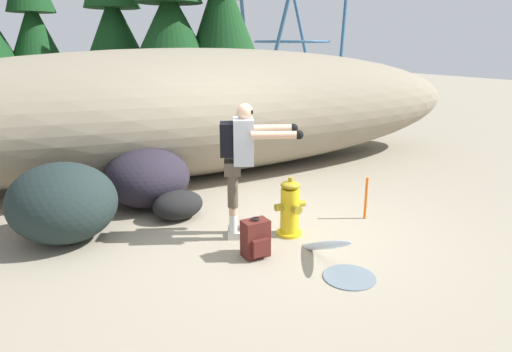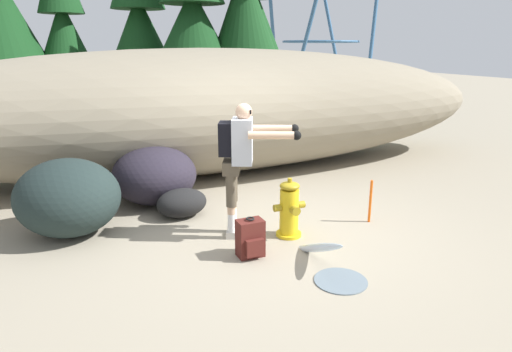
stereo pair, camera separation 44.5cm
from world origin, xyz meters
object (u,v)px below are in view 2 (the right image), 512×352
(utility_worker, at_px, (240,154))
(fire_hydrant, at_px, (289,210))
(boulder_large, at_px, (154,175))
(spare_backpack, at_px, (250,239))
(survey_stake, at_px, (370,201))
(boulder_mid, at_px, (68,197))
(boulder_small, at_px, (182,203))

(utility_worker, bearing_deg, fire_hydrant, -0.35)
(utility_worker, height_order, boulder_large, utility_worker)
(spare_backpack, height_order, survey_stake, survey_stake)
(spare_backpack, distance_m, boulder_large, 2.38)
(boulder_mid, bearing_deg, survey_stake, -15.86)
(spare_backpack, height_order, boulder_small, spare_backpack)
(boulder_small, bearing_deg, utility_worker, -58.69)
(spare_backpack, xyz_separation_m, boulder_mid, (-1.92, 1.46, 0.28))
(utility_worker, bearing_deg, boulder_mid, 179.98)
(survey_stake, bearing_deg, fire_hydrant, -179.29)
(utility_worker, xyz_separation_m, spare_backpack, (-0.10, -0.60, -0.86))
(fire_hydrant, xyz_separation_m, survey_stake, (1.23, 0.02, -0.05))
(utility_worker, xyz_separation_m, boulder_small, (-0.56, 0.93, -0.87))
(spare_backpack, height_order, boulder_large, boulder_large)
(boulder_large, xyz_separation_m, boulder_mid, (-1.21, -0.80, 0.05))
(utility_worker, height_order, survey_stake, utility_worker)
(fire_hydrant, height_order, survey_stake, fire_hydrant)
(spare_backpack, distance_m, boulder_small, 1.59)
(boulder_large, bearing_deg, fire_hydrant, -54.13)
(boulder_large, relative_size, boulder_mid, 0.96)
(boulder_mid, distance_m, boulder_small, 1.49)
(boulder_large, xyz_separation_m, boulder_small, (0.25, -0.73, -0.24))
(fire_hydrant, bearing_deg, boulder_mid, 156.94)
(utility_worker, relative_size, survey_stake, 2.82)
(boulder_large, distance_m, boulder_small, 0.81)
(boulder_large, distance_m, boulder_mid, 1.45)
(utility_worker, distance_m, survey_stake, 1.97)
(boulder_large, distance_m, survey_stake, 3.22)
(spare_backpack, height_order, boulder_mid, boulder_mid)
(utility_worker, relative_size, spare_backpack, 3.59)
(fire_hydrant, relative_size, boulder_large, 0.60)
(fire_hydrant, height_order, spare_backpack, fire_hydrant)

